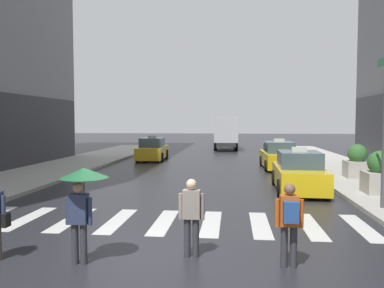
{
  "coord_description": "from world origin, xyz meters",
  "views": [
    {
      "loc": [
        1.92,
        -7.73,
        2.86
      ],
      "look_at": [
        0.29,
        8.0,
        1.92
      ],
      "focal_mm": 36.47,
      "sensor_mm": 36.0,
      "label": 1
    }
  ],
  "objects_px": {
    "pedestrian_plain_coat": "(191,213)",
    "planter_mid_block": "(357,163)",
    "taxi_lead": "(299,173)",
    "taxi_second": "(279,157)",
    "box_truck": "(226,131)",
    "planter_near_corner": "(380,174)",
    "pedestrian_with_backpack": "(289,219)",
    "taxi_third": "(152,150)",
    "pedestrian_with_umbrella": "(82,189)"
  },
  "relations": [
    {
      "from": "pedestrian_plain_coat",
      "to": "planter_mid_block",
      "type": "xyz_separation_m",
      "value": [
        6.77,
        11.17,
        -0.07
      ]
    },
    {
      "from": "taxi_lead",
      "to": "pedestrian_plain_coat",
      "type": "relative_size",
      "value": 2.78
    },
    {
      "from": "taxi_lead",
      "to": "taxi_second",
      "type": "height_order",
      "value": "same"
    },
    {
      "from": "pedestrian_plain_coat",
      "to": "planter_mid_block",
      "type": "height_order",
      "value": "planter_mid_block"
    },
    {
      "from": "box_truck",
      "to": "planter_near_corner",
      "type": "bearing_deg",
      "value": -75.44
    },
    {
      "from": "pedestrian_with_backpack",
      "to": "pedestrian_plain_coat",
      "type": "bearing_deg",
      "value": 167.73
    },
    {
      "from": "taxi_second",
      "to": "pedestrian_plain_coat",
      "type": "distance_m",
      "value": 15.98
    },
    {
      "from": "taxi_third",
      "to": "planter_near_corner",
      "type": "bearing_deg",
      "value": -48.64
    },
    {
      "from": "taxi_second",
      "to": "pedestrian_with_backpack",
      "type": "bearing_deg",
      "value": -95.9
    },
    {
      "from": "taxi_second",
      "to": "taxi_third",
      "type": "distance_m",
      "value": 9.62
    },
    {
      "from": "taxi_second",
      "to": "pedestrian_plain_coat",
      "type": "height_order",
      "value": "taxi_second"
    },
    {
      "from": "taxi_lead",
      "to": "taxi_third",
      "type": "relative_size",
      "value": 1.0
    },
    {
      "from": "taxi_second",
      "to": "planter_mid_block",
      "type": "relative_size",
      "value": 2.87
    },
    {
      "from": "pedestrian_with_umbrella",
      "to": "pedestrian_plain_coat",
      "type": "xyz_separation_m",
      "value": [
        2.11,
        0.65,
        -0.58
      ]
    },
    {
      "from": "pedestrian_with_backpack",
      "to": "pedestrian_with_umbrella",
      "type": "bearing_deg",
      "value": -176.83
    },
    {
      "from": "taxi_lead",
      "to": "pedestrian_with_umbrella",
      "type": "bearing_deg",
      "value": -122.73
    },
    {
      "from": "planter_near_corner",
      "to": "taxi_lead",
      "type": "bearing_deg",
      "value": 158.98
    },
    {
      "from": "box_truck",
      "to": "pedestrian_plain_coat",
      "type": "bearing_deg",
      "value": -90.3
    },
    {
      "from": "taxi_third",
      "to": "pedestrian_with_umbrella",
      "type": "xyz_separation_m",
      "value": [
        2.86,
        -20.58,
        0.79
      ]
    },
    {
      "from": "planter_near_corner",
      "to": "planter_mid_block",
      "type": "height_order",
      "value": "same"
    },
    {
      "from": "taxi_second",
      "to": "planter_mid_block",
      "type": "bearing_deg",
      "value": -54.22
    },
    {
      "from": "box_truck",
      "to": "planter_mid_block",
      "type": "bearing_deg",
      "value": -71.44
    },
    {
      "from": "box_truck",
      "to": "taxi_lead",
      "type": "bearing_deg",
      "value": -81.51
    },
    {
      "from": "pedestrian_with_umbrella",
      "to": "pedestrian_with_backpack",
      "type": "distance_m",
      "value": 4.11
    },
    {
      "from": "taxi_second",
      "to": "planter_near_corner",
      "type": "relative_size",
      "value": 2.87
    },
    {
      "from": "taxi_lead",
      "to": "pedestrian_with_umbrella",
      "type": "relative_size",
      "value": 2.36
    },
    {
      "from": "taxi_lead",
      "to": "planter_mid_block",
      "type": "distance_m",
      "value": 4.41
    },
    {
      "from": "pedestrian_with_umbrella",
      "to": "taxi_lead",
      "type": "bearing_deg",
      "value": 57.27
    },
    {
      "from": "box_truck",
      "to": "taxi_third",
      "type": "bearing_deg",
      "value": -115.17
    },
    {
      "from": "taxi_third",
      "to": "taxi_lead",
      "type": "bearing_deg",
      "value": -54.1
    },
    {
      "from": "pedestrian_with_backpack",
      "to": "taxi_third",
      "type": "bearing_deg",
      "value": 108.79
    },
    {
      "from": "planter_near_corner",
      "to": "pedestrian_with_umbrella",
      "type": "bearing_deg",
      "value": -137.5
    },
    {
      "from": "taxi_third",
      "to": "pedestrian_with_umbrella",
      "type": "distance_m",
      "value": 20.79
    },
    {
      "from": "taxi_lead",
      "to": "planter_mid_block",
      "type": "bearing_deg",
      "value": 43.05
    },
    {
      "from": "taxi_third",
      "to": "pedestrian_plain_coat",
      "type": "bearing_deg",
      "value": -75.99
    },
    {
      "from": "taxi_lead",
      "to": "planter_near_corner",
      "type": "xyz_separation_m",
      "value": [
        2.78,
        -1.07,
        0.15
      ]
    },
    {
      "from": "taxi_second",
      "to": "pedestrian_with_backpack",
      "type": "height_order",
      "value": "taxi_second"
    },
    {
      "from": "taxi_second",
      "to": "pedestrian_plain_coat",
      "type": "relative_size",
      "value": 2.78
    },
    {
      "from": "pedestrian_plain_coat",
      "to": "planter_near_corner",
      "type": "distance_m",
      "value": 9.5
    },
    {
      "from": "taxi_second",
      "to": "planter_mid_block",
      "type": "xyz_separation_m",
      "value": [
        3.17,
        -4.4,
        0.15
      ]
    },
    {
      "from": "taxi_second",
      "to": "pedestrian_plain_coat",
      "type": "xyz_separation_m",
      "value": [
        -3.6,
        -15.56,
        0.21
      ]
    },
    {
      "from": "pedestrian_with_umbrella",
      "to": "pedestrian_with_backpack",
      "type": "relative_size",
      "value": 1.18
    },
    {
      "from": "pedestrian_with_umbrella",
      "to": "pedestrian_with_backpack",
      "type": "xyz_separation_m",
      "value": [
        4.06,
        0.22,
        -0.54
      ]
    },
    {
      "from": "taxi_third",
      "to": "taxi_second",
      "type": "bearing_deg",
      "value": -26.97
    },
    {
      "from": "taxi_second",
      "to": "pedestrian_with_umbrella",
      "type": "relative_size",
      "value": 2.37
    },
    {
      "from": "pedestrian_with_umbrella",
      "to": "pedestrian_with_backpack",
      "type": "bearing_deg",
      "value": 3.17
    },
    {
      "from": "box_truck",
      "to": "pedestrian_plain_coat",
      "type": "distance_m",
      "value": 30.87
    },
    {
      "from": "taxi_second",
      "to": "pedestrian_with_backpack",
      "type": "distance_m",
      "value": 16.07
    },
    {
      "from": "box_truck",
      "to": "pedestrian_with_backpack",
      "type": "height_order",
      "value": "box_truck"
    },
    {
      "from": "pedestrian_with_umbrella",
      "to": "pedestrian_plain_coat",
      "type": "relative_size",
      "value": 1.18
    }
  ]
}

